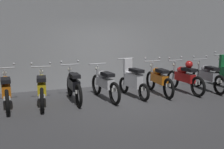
% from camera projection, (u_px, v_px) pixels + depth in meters
% --- Properties ---
extents(ground_plane, '(80.00, 80.00, 0.00)m').
position_uv_depth(ground_plane, '(126.00, 102.00, 7.81)').
color(ground_plane, '#424244').
extents(back_wall, '(16.30, 0.30, 3.34)m').
position_uv_depth(back_wall, '(100.00, 40.00, 9.80)').
color(back_wall, '#9EA0A3').
rests_on(back_wall, ground).
extents(motorbike_slot_1, '(0.59, 1.95, 1.15)m').
position_uv_depth(motorbike_slot_1, '(6.00, 90.00, 7.20)').
color(motorbike_slot_1, black).
rests_on(motorbike_slot_1, ground).
extents(motorbike_slot_2, '(0.59, 1.95, 1.15)m').
position_uv_depth(motorbike_slot_2, '(42.00, 88.00, 7.43)').
color(motorbike_slot_2, black).
rests_on(motorbike_slot_2, ground).
extents(motorbike_slot_3, '(0.59, 1.95, 1.15)m').
position_uv_depth(motorbike_slot_3, '(74.00, 85.00, 7.87)').
color(motorbike_slot_3, black).
rests_on(motorbike_slot_3, ground).
extents(motorbike_slot_4, '(0.56, 1.95, 1.03)m').
position_uv_depth(motorbike_slot_4, '(105.00, 83.00, 8.07)').
color(motorbike_slot_4, black).
rests_on(motorbike_slot_4, ground).
extents(motorbike_slot_5, '(0.56, 1.67, 1.18)m').
position_uv_depth(motorbike_slot_5, '(133.00, 80.00, 8.37)').
color(motorbike_slot_5, black).
rests_on(motorbike_slot_5, ground).
extents(motorbike_slot_6, '(0.59, 1.95, 1.15)m').
position_uv_depth(motorbike_slot_6, '(159.00, 79.00, 8.70)').
color(motorbike_slot_6, black).
rests_on(motorbike_slot_6, ground).
extents(motorbike_slot_7, '(0.59, 1.95, 1.15)m').
position_uv_depth(motorbike_slot_7, '(185.00, 77.00, 8.91)').
color(motorbike_slot_7, black).
rests_on(motorbike_slot_7, ground).
extents(motorbike_slot_8, '(0.59, 1.95, 1.15)m').
position_uv_depth(motorbike_slot_8, '(208.00, 76.00, 9.21)').
color(motorbike_slot_8, black).
rests_on(motorbike_slot_8, ground).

